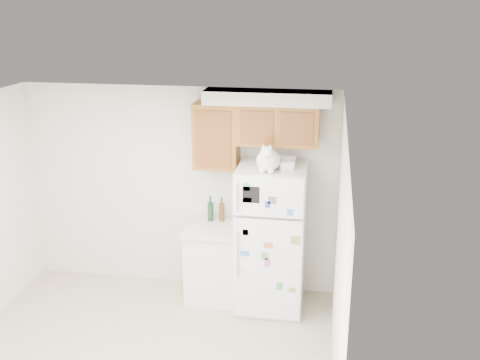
% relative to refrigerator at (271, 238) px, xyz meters
% --- Properties ---
extents(room_shell, '(3.84, 4.04, 2.52)m').
position_rel_refrigerator_xyz_m(room_shell, '(-1.04, -1.36, 0.82)').
color(room_shell, beige).
rests_on(room_shell, ground_plane).
extents(refrigerator, '(0.76, 0.78, 1.70)m').
position_rel_refrigerator_xyz_m(refrigerator, '(0.00, 0.00, 0.00)').
color(refrigerator, white).
rests_on(refrigerator, ground_plane).
extents(base_counter, '(0.64, 0.64, 0.92)m').
position_rel_refrigerator_xyz_m(base_counter, '(-0.69, 0.07, -0.39)').
color(base_counter, white).
rests_on(base_counter, ground_plane).
extents(cat, '(0.32, 0.47, 0.33)m').
position_rel_refrigerator_xyz_m(cat, '(-0.03, -0.15, 0.97)').
color(cat, white).
rests_on(cat, refrigerator).
extents(storage_box_back, '(0.22, 0.19, 0.10)m').
position_rel_refrigerator_xyz_m(storage_box_back, '(0.14, 0.13, 0.90)').
color(storage_box_back, white).
rests_on(storage_box_back, refrigerator).
extents(storage_box_front, '(0.18, 0.16, 0.09)m').
position_rel_refrigerator_xyz_m(storage_box_front, '(0.15, -0.06, 0.89)').
color(storage_box_front, white).
rests_on(storage_box_front, refrigerator).
extents(bottle_green, '(0.07, 0.07, 0.30)m').
position_rel_refrigerator_xyz_m(bottle_green, '(-0.76, 0.25, 0.22)').
color(bottle_green, '#19381E').
rests_on(bottle_green, base_counter).
extents(bottle_amber, '(0.07, 0.07, 0.29)m').
position_rel_refrigerator_xyz_m(bottle_amber, '(-0.62, 0.26, 0.22)').
color(bottle_amber, '#593814').
rests_on(bottle_amber, base_counter).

